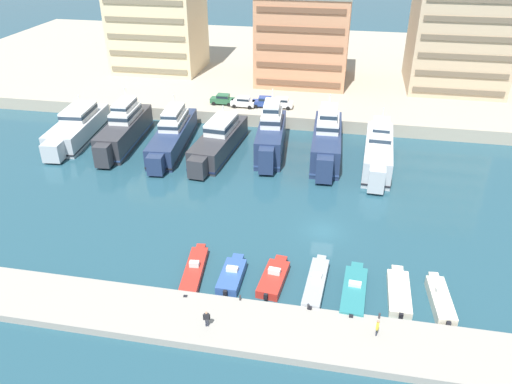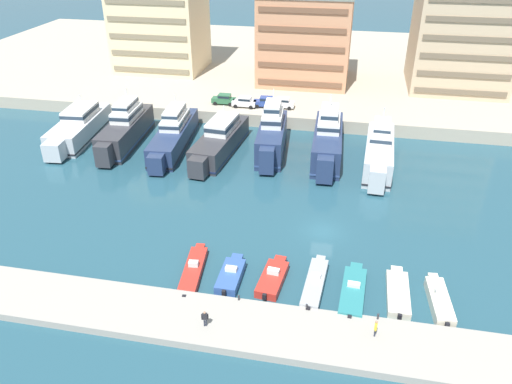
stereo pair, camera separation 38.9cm
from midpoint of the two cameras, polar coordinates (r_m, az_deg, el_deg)
name	(u,v)px [view 2 (the right image)]	position (r m, az deg, el deg)	size (l,w,h in m)	color
ground_plane	(323,232)	(57.41, 7.84, -4.51)	(400.00, 400.00, 0.00)	#234C5B
quay_promenade	(346,68)	(116.05, 10.38, 13.73)	(180.00, 70.00, 2.14)	#ADA38E
pier_dock	(308,336)	(44.31, 6.17, -16.05)	(120.00, 6.18, 0.76)	#9E998E
yacht_silver_far_left	(79,127)	(84.38, -19.49, 7.02)	(6.18, 18.72, 6.46)	silver
yacht_charcoal_left	(125,129)	(80.13, -14.57, 7.01)	(4.92, 18.38, 8.22)	#333338
yacht_navy_mid_left	(174,134)	(77.53, -9.25, 6.57)	(5.43, 20.24, 7.52)	navy
yacht_charcoal_center_left	(220,141)	(74.76, -4.02, 5.89)	(5.62, 18.62, 6.64)	#333338
yacht_navy_center	(272,135)	(74.49, 1.96, 6.52)	(4.80, 16.33, 9.17)	navy
yacht_navy_center_right	(328,140)	(73.90, 8.34, 5.91)	(4.57, 18.55, 8.82)	navy
yacht_silver_mid_right	(379,151)	(72.37, 14.05, 4.53)	(4.42, 17.51, 7.98)	silver
motorboat_red_far_left	(193,271)	(50.93, -6.99, -8.94)	(2.57, 8.66, 1.28)	red
motorboat_blue_left	(231,275)	(49.91, -2.65, -9.47)	(2.08, 6.08, 1.39)	#33569E
motorboat_red_mid_left	(273,278)	(49.65, 2.16, -9.76)	(2.64, 6.49, 1.42)	red
motorboat_grey_center_left	(315,284)	(49.18, 6.97, -10.36)	(2.15, 8.16, 1.44)	#9EA3A8
motorboat_teal_center	(353,292)	(48.91, 11.25, -11.11)	(2.53, 8.03, 1.32)	teal
motorboat_cream_center_right	(398,293)	(49.94, 16.12, -11.00)	(2.08, 7.30, 0.84)	beige
motorboat_cream_mid_right	(439,301)	(49.99, 20.41, -11.55)	(2.15, 7.01, 1.65)	beige
car_green_far_left	(224,99)	(88.62, -3.55, 10.58)	(4.11, 1.95, 1.80)	#2D6642
car_white_left	(244,102)	(87.12, -1.20, 10.29)	(4.10, 1.93, 1.80)	white
car_blue_mid_left	(266,102)	(87.16, 1.25, 10.30)	(4.21, 2.15, 1.80)	#28428E
car_white_center_left	(283,103)	(86.76, 3.18, 10.17)	(4.11, 1.94, 1.80)	white
apartment_block_far_left	(158,3)	(109.15, -11.01, 20.40)	(17.69, 14.28, 28.35)	beige
apartment_block_left	(306,37)	(101.23, 5.85, 17.23)	(17.37, 16.49, 18.56)	tan
apartment_block_mid_left	(465,18)	(102.75, 22.89, 17.81)	(17.40, 17.15, 27.06)	#C6AD89
pedestrian_near_edge	(376,327)	(44.09, 13.78, -14.76)	(0.28, 0.63, 1.64)	#282D3D
pedestrian_mid_deck	(205,317)	(43.92, -5.60, -14.08)	(0.60, 0.33, 1.61)	#282D3D
bollard_west	(239,297)	(46.56, -1.74, -11.93)	(0.20, 0.20, 0.61)	#2D2D33
bollard_west_mid	(307,306)	(45.89, 6.07, -12.87)	(0.20, 0.20, 0.61)	#2D2D33
bollard_east_mid	(378,316)	(46.05, 14.02, -13.59)	(0.20, 0.20, 0.61)	#2D2D33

